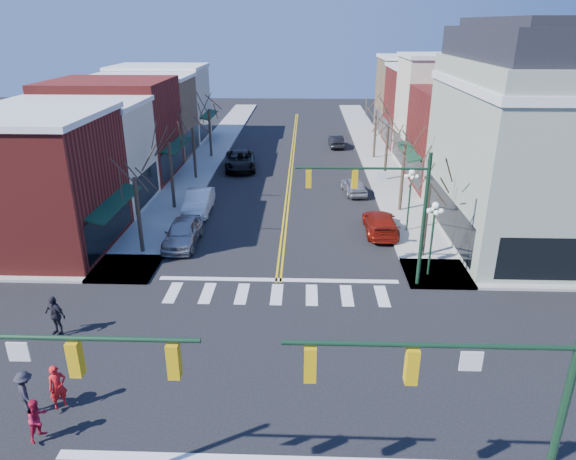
# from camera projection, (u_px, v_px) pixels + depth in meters

# --- Properties ---
(ground) EXTENTS (160.00, 160.00, 0.00)m
(ground) POSITION_uv_depth(u_px,v_px,m) (268.00, 370.00, 20.66)
(ground) COLOR black
(ground) RESTS_ON ground
(sidewalk_left) EXTENTS (3.50, 70.00, 0.15)m
(sidewalk_left) POSITION_uv_depth(u_px,v_px,m) (173.00, 204.00, 39.44)
(sidewalk_left) COLOR #9E9B93
(sidewalk_left) RESTS_ON ground
(sidewalk_right) EXTENTS (3.50, 70.00, 0.15)m
(sidewalk_right) POSITION_uv_depth(u_px,v_px,m) (402.00, 206.00, 38.88)
(sidewalk_right) COLOR #9E9B93
(sidewalk_right) RESTS_ON ground
(bldg_left_brick_a) EXTENTS (10.00, 8.50, 8.00)m
(bldg_left_brick_a) POSITION_uv_depth(u_px,v_px,m) (22.00, 185.00, 30.54)
(bldg_left_brick_a) COLOR maroon
(bldg_left_brick_a) RESTS_ON ground
(bldg_left_stucco_a) EXTENTS (10.00, 7.00, 7.50)m
(bldg_left_stucco_a) POSITION_uv_depth(u_px,v_px,m) (77.00, 158.00, 37.81)
(bldg_left_stucco_a) COLOR beige
(bldg_left_stucco_a) RESTS_ON ground
(bldg_left_brick_b) EXTENTS (10.00, 9.00, 8.50)m
(bldg_left_brick_b) POSITION_uv_depth(u_px,v_px,m) (114.00, 130.00, 45.04)
(bldg_left_brick_b) COLOR maroon
(bldg_left_brick_b) RESTS_ON ground
(bldg_left_tan) EXTENTS (10.00, 7.50, 7.80)m
(bldg_left_tan) POSITION_uv_depth(u_px,v_px,m) (142.00, 118.00, 52.81)
(bldg_left_tan) COLOR #8E734E
(bldg_left_tan) RESTS_ON ground
(bldg_left_stucco_b) EXTENTS (10.00, 8.00, 8.20)m
(bldg_left_stucco_b) POSITION_uv_depth(u_px,v_px,m) (162.00, 105.00, 59.92)
(bldg_left_stucco_b) COLOR beige
(bldg_left_stucco_b) RESTS_ON ground
(bldg_right_brick_a) EXTENTS (10.00, 8.50, 8.00)m
(bldg_right_brick_a) POSITION_uv_depth(u_px,v_px,m) (476.00, 139.00, 42.52)
(bldg_right_brick_a) COLOR maroon
(bldg_right_brick_a) RESTS_ON ground
(bldg_right_stucco) EXTENTS (10.00, 7.00, 10.00)m
(bldg_right_stucco) POSITION_uv_depth(u_px,v_px,m) (453.00, 112.00, 49.32)
(bldg_right_stucco) COLOR beige
(bldg_right_stucco) RESTS_ON ground
(bldg_right_brick_b) EXTENTS (10.00, 8.00, 8.50)m
(bldg_right_brick_b) POSITION_uv_depth(u_px,v_px,m) (434.00, 108.00, 56.55)
(bldg_right_brick_b) COLOR maroon
(bldg_right_brick_b) RESTS_ON ground
(bldg_right_tan) EXTENTS (10.00, 8.00, 9.00)m
(bldg_right_tan) POSITION_uv_depth(u_px,v_px,m) (419.00, 96.00, 63.87)
(bldg_right_tan) COLOR #8E734E
(bldg_right_tan) RESTS_ON ground
(victorian_corner) EXTENTS (12.25, 14.25, 13.30)m
(victorian_corner) POSITION_uv_depth(u_px,v_px,m) (555.00, 135.00, 31.06)
(victorian_corner) COLOR #94A08A
(victorian_corner) RESTS_ON ground
(traffic_mast_near_left) EXTENTS (6.60, 0.28, 7.20)m
(traffic_mast_near_left) POSITION_uv_depth(u_px,v_px,m) (12.00, 397.00, 12.21)
(traffic_mast_near_left) COLOR #14331E
(traffic_mast_near_left) RESTS_ON ground
(traffic_mast_near_right) EXTENTS (6.60, 0.28, 7.20)m
(traffic_mast_near_right) POSITION_uv_depth(u_px,v_px,m) (482.00, 408.00, 11.86)
(traffic_mast_near_right) COLOR #14331E
(traffic_mast_near_right) RESTS_ON ground
(traffic_mast_far_right) EXTENTS (6.60, 0.28, 7.20)m
(traffic_mast_far_right) POSITION_uv_depth(u_px,v_px,m) (388.00, 201.00, 25.57)
(traffic_mast_far_right) COLOR #14331E
(traffic_mast_far_right) RESTS_ON ground
(lamppost_corner) EXTENTS (0.36, 0.36, 4.33)m
(lamppost_corner) POSITION_uv_depth(u_px,v_px,m) (433.00, 227.00, 27.16)
(lamppost_corner) COLOR #14331E
(lamppost_corner) RESTS_ON ground
(lamppost_midblock) EXTENTS (0.36, 0.36, 4.33)m
(lamppost_midblock) POSITION_uv_depth(u_px,v_px,m) (410.00, 190.00, 33.18)
(lamppost_midblock) COLOR #14331E
(lamppost_midblock) RESTS_ON ground
(tree_left_a) EXTENTS (0.24, 0.24, 4.76)m
(tree_left_a) POSITION_uv_depth(u_px,v_px,m) (139.00, 217.00, 30.22)
(tree_left_a) COLOR #382B21
(tree_left_a) RESTS_ON ground
(tree_left_b) EXTENTS (0.24, 0.24, 5.04)m
(tree_left_b) POSITION_uv_depth(u_px,v_px,m) (172.00, 177.00, 37.58)
(tree_left_b) COLOR #382B21
(tree_left_b) RESTS_ON ground
(tree_left_c) EXTENTS (0.24, 0.24, 4.55)m
(tree_left_c) POSITION_uv_depth(u_px,v_px,m) (194.00, 154.00, 45.09)
(tree_left_c) COLOR #382B21
(tree_left_c) RESTS_ON ground
(tree_left_d) EXTENTS (0.24, 0.24, 4.90)m
(tree_left_d) POSITION_uv_depth(u_px,v_px,m) (210.00, 134.00, 52.43)
(tree_left_d) COLOR #382B21
(tree_left_d) RESTS_ON ground
(tree_right_a) EXTENTS (0.24, 0.24, 4.62)m
(tree_right_a) POSITION_uv_depth(u_px,v_px,m) (426.00, 221.00, 29.71)
(tree_right_a) COLOR #382B21
(tree_right_a) RESTS_ON ground
(tree_right_b) EXTENTS (0.24, 0.24, 5.18)m
(tree_right_b) POSITION_uv_depth(u_px,v_px,m) (402.00, 178.00, 37.02)
(tree_right_b) COLOR #382B21
(tree_right_b) RESTS_ON ground
(tree_right_c) EXTENTS (0.24, 0.24, 4.83)m
(tree_right_c) POSITION_uv_depth(u_px,v_px,m) (386.00, 154.00, 44.50)
(tree_right_c) COLOR #382B21
(tree_right_c) RESTS_ON ground
(tree_right_d) EXTENTS (0.24, 0.24, 4.97)m
(tree_right_d) POSITION_uv_depth(u_px,v_px,m) (375.00, 135.00, 51.88)
(tree_right_d) COLOR #382B21
(tree_right_d) RESTS_ON ground
(car_left_near) EXTENTS (1.94, 4.82, 1.64)m
(car_left_near) POSITION_uv_depth(u_px,v_px,m) (183.00, 233.00, 32.01)
(car_left_near) COLOR #A2A2A6
(car_left_near) RESTS_ON ground
(car_left_mid) EXTENTS (1.84, 4.98, 1.63)m
(car_left_mid) POSITION_uv_depth(u_px,v_px,m) (199.00, 202.00, 37.58)
(car_left_mid) COLOR white
(car_left_mid) RESTS_ON ground
(car_left_far) EXTENTS (3.47, 6.32, 1.68)m
(car_left_far) POSITION_uv_depth(u_px,v_px,m) (240.00, 161.00, 48.67)
(car_left_far) COLOR black
(car_left_far) RESTS_ON ground
(car_right_near) EXTENTS (2.06, 5.02, 1.45)m
(car_right_near) POSITION_uv_depth(u_px,v_px,m) (380.00, 223.00, 33.86)
(car_right_near) COLOR maroon
(car_right_near) RESTS_ON ground
(car_right_mid) EXTENTS (2.10, 4.15, 1.35)m
(car_right_mid) POSITION_uv_depth(u_px,v_px,m) (354.00, 186.00, 41.69)
(car_right_mid) COLOR #AFB0B4
(car_right_mid) RESTS_ON ground
(car_right_far) EXTENTS (1.65, 4.16, 1.35)m
(car_right_far) POSITION_uv_depth(u_px,v_px,m) (336.00, 141.00, 57.43)
(car_right_far) COLOR black
(car_right_far) RESTS_ON ground
(pedestrian_red_a) EXTENTS (0.73, 0.72, 1.70)m
(pedestrian_red_a) POSITION_uv_depth(u_px,v_px,m) (58.00, 387.00, 18.18)
(pedestrian_red_a) COLOR red
(pedestrian_red_a) RESTS_ON sidewalk_left
(pedestrian_red_b) EXTENTS (0.81, 0.90, 1.52)m
(pedestrian_red_b) POSITION_uv_depth(u_px,v_px,m) (38.00, 419.00, 16.82)
(pedestrian_red_b) COLOR #B61330
(pedestrian_red_b) RESTS_ON sidewalk_left
(pedestrian_dark_a) EXTENTS (1.17, 0.79, 1.84)m
(pedestrian_dark_a) POSITION_uv_depth(u_px,v_px,m) (55.00, 315.00, 22.50)
(pedestrian_dark_a) COLOR black
(pedestrian_dark_a) RESTS_ON sidewalk_left
(pedestrian_dark_b) EXTENTS (1.13, 1.19, 1.62)m
(pedestrian_dark_b) POSITION_uv_depth(u_px,v_px,m) (26.00, 392.00, 17.99)
(pedestrian_dark_b) COLOR black
(pedestrian_dark_b) RESTS_ON sidewalk_left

